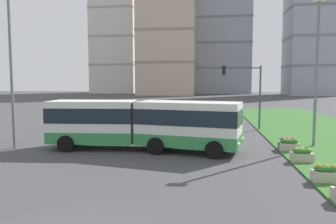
% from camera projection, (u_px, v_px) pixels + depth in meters
% --- Properties ---
extents(articulated_bus, '(11.98, 3.77, 3.00)m').
position_uv_depth(articulated_bus, '(143.00, 123.00, 20.19)').
color(articulated_bus, silver).
rests_on(articulated_bus, ground).
extents(car_maroon_sedan, '(4.51, 2.26, 1.58)m').
position_uv_depth(car_maroon_sedan, '(104.00, 119.00, 30.82)').
color(car_maroon_sedan, maroon).
rests_on(car_maroon_sedan, ground).
extents(flower_planter_2, '(1.10, 0.56, 0.74)m').
position_uv_depth(flower_planter_2, '(326.00, 173.00, 13.64)').
color(flower_planter_2, '#B7AD9E').
rests_on(flower_planter_2, grass_median).
extents(flower_planter_3, '(1.10, 0.56, 0.74)m').
position_uv_depth(flower_planter_3, '(302.00, 155.00, 17.10)').
color(flower_planter_3, '#B7AD9E').
rests_on(flower_planter_3, grass_median).
extents(flower_planter_4, '(1.10, 0.56, 0.74)m').
position_uv_depth(flower_planter_4, '(289.00, 145.00, 19.83)').
color(flower_planter_4, '#B7AD9E').
rests_on(flower_planter_4, grass_median).
extents(flower_planter_5, '(1.10, 0.56, 0.74)m').
position_uv_depth(flower_planter_5, '(287.00, 143.00, 20.23)').
color(flower_planter_5, '#B7AD9E').
rests_on(flower_planter_5, grass_median).
extents(traffic_light_far_right, '(3.48, 0.28, 5.56)m').
position_uv_depth(traffic_light_far_right, '(247.00, 86.00, 28.60)').
color(traffic_light_far_right, '#474C51').
rests_on(traffic_light_far_right, ground).
extents(streetlight_left, '(0.70, 0.28, 9.91)m').
position_uv_depth(streetlight_left, '(11.00, 62.00, 20.38)').
color(streetlight_left, slate).
rests_on(streetlight_left, ground).
extents(streetlight_median, '(0.70, 0.28, 9.33)m').
position_uv_depth(streetlight_median, '(317.00, 67.00, 20.79)').
color(streetlight_median, slate).
rests_on(streetlight_median, ground).
extents(apartment_tower_west, '(15.74, 17.47, 38.99)m').
position_uv_depth(apartment_tower_west, '(117.00, 40.00, 121.81)').
color(apartment_tower_west, silver).
rests_on(apartment_tower_west, ground).
extents(apartment_tower_westcentre, '(17.83, 19.84, 38.56)m').
position_uv_depth(apartment_tower_westcentre, '(168.00, 34.00, 106.70)').
color(apartment_tower_westcentre, '#C6B299').
rests_on(apartment_tower_westcentre, ground).
extents(apartment_tower_centre, '(20.59, 14.98, 51.28)m').
position_uv_depth(apartment_tower_centre, '(221.00, 21.00, 117.71)').
color(apartment_tower_centre, '#9EA3AD').
rests_on(apartment_tower_centre, ground).
extents(apartment_tower_eastcentre, '(14.34, 14.49, 51.08)m').
position_uv_depth(apartment_tower_eastcentre, '(312.00, 10.00, 99.79)').
color(apartment_tower_eastcentre, '#9EA3AD').
rests_on(apartment_tower_eastcentre, ground).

